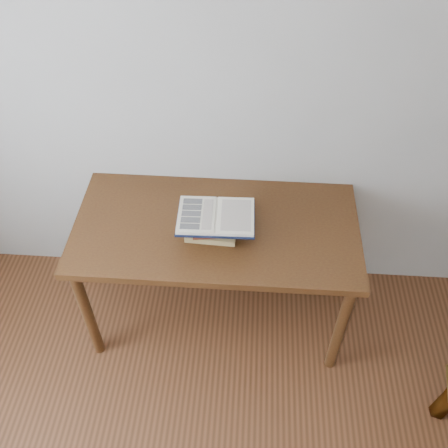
{
  "coord_description": "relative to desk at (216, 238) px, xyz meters",
  "views": [
    {
      "loc": [
        0.24,
        -0.37,
        2.66
      ],
      "look_at": [
        0.13,
        1.26,
        0.93
      ],
      "focal_mm": 40.0,
      "sensor_mm": 36.0,
      "label": 1
    }
  ],
  "objects": [
    {
      "name": "book_stack",
      "position": [
        -0.02,
        -0.04,
        0.16
      ],
      "size": [
        0.27,
        0.2,
        0.13
      ],
      "color": "tan",
      "rests_on": "desk"
    },
    {
      "name": "room_shell",
      "position": [
        -0.16,
        -1.37,
        0.93
      ],
      "size": [
        3.54,
        3.54,
        2.62
      ],
      "color": "#ABA9A1",
      "rests_on": "ground"
    },
    {
      "name": "open_book",
      "position": [
        0.01,
        -0.07,
        0.24
      ],
      "size": [
        0.38,
        0.27,
        0.03
      ],
      "rotation": [
        0.0,
        0.0,
        0.02
      ],
      "color": "black",
      "rests_on": "book_stack"
    },
    {
      "name": "desk",
      "position": [
        0.0,
        0.0,
        0.0
      ],
      "size": [
        1.47,
        0.74,
        0.79
      ],
      "color": "#472C11",
      "rests_on": "ground"
    }
  ]
}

